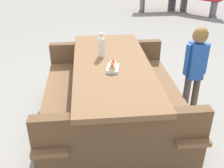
{
  "coord_description": "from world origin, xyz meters",
  "views": [
    {
      "loc": [
        2.44,
        0.22,
        1.87
      ],
      "look_at": [
        0.0,
        0.0,
        0.52
      ],
      "focal_mm": 43.45,
      "sensor_mm": 36.0,
      "label": 1
    }
  ],
  "objects": [
    {
      "name": "hotdog_tray",
      "position": [
        0.13,
        0.02,
        0.78
      ],
      "size": [
        0.18,
        0.11,
        0.08
      ],
      "color": "white",
      "rests_on": "picnic_table"
    },
    {
      "name": "picnic_table",
      "position": [
        0.0,
        0.0,
        0.44
      ],
      "size": [
        2.03,
        1.71,
        0.75
      ],
      "color": "brown",
      "rests_on": "ground"
    },
    {
      "name": "ground_plane",
      "position": [
        0.0,
        0.0,
        0.0
      ],
      "size": [
        30.0,
        30.0,
        0.0
      ],
      "primitive_type": "plane",
      "color": "gray",
      "rests_on": "ground"
    },
    {
      "name": "soda_bottle",
      "position": [
        -0.19,
        -0.13,
        0.87
      ],
      "size": [
        0.07,
        0.07,
        0.25
      ],
      "color": "silver",
      "rests_on": "picnic_table"
    },
    {
      "name": "child_in_coat",
      "position": [
        -0.31,
        0.89,
        0.68
      ],
      "size": [
        0.18,
        0.26,
        1.06
      ],
      "color": "brown",
      "rests_on": "ground"
    }
  ]
}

